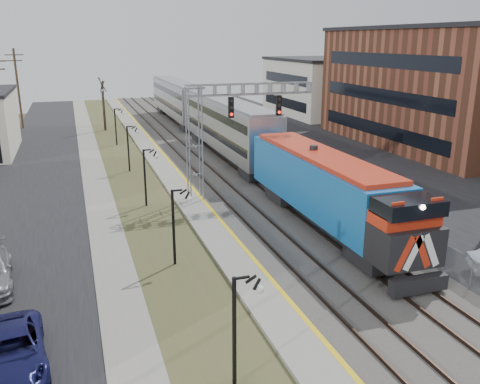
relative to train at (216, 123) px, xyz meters
name	(u,v)px	position (x,y,z in m)	size (l,w,h in m)	color
street_west	(36,188)	(-17.00, -9.06, -2.86)	(7.00, 120.00, 0.04)	black
sidewalk	(96,183)	(-12.50, -9.06, -2.84)	(2.00, 120.00, 0.08)	gray
grass_median	(134,180)	(-9.50, -9.06, -2.85)	(4.00, 120.00, 0.06)	#414826
platform	(170,176)	(-6.50, -9.06, -2.76)	(2.00, 120.00, 0.24)	gray
ballast_bed	(228,172)	(-1.50, -9.06, -2.78)	(8.00, 120.00, 0.20)	#595651
parking_lot	(351,162)	(10.50, -9.06, -2.86)	(16.00, 120.00, 0.04)	black
platform_edge	(181,174)	(-5.62, -9.06, -2.64)	(0.24, 120.00, 0.01)	gold
track_near	(205,172)	(-3.50, -9.06, -2.61)	(1.58, 120.00, 0.15)	#2D2119
track_far	(244,168)	(0.00, -9.06, -2.61)	(1.58, 120.00, 0.15)	#2D2119
train	(216,123)	(0.00, 0.00, 0.00)	(3.00, 63.05, 5.33)	#1564B2
signal_gantry	(218,122)	(-4.28, -16.07, 2.70)	(9.00, 1.07, 8.15)	gray
lampposts	(172,226)	(-9.50, -25.77, -0.88)	(0.14, 62.14, 4.00)	black
fence	(273,160)	(2.70, -9.06, -2.08)	(0.04, 120.00, 1.60)	gray
bare_trees	(19,146)	(-18.16, -5.14, -0.18)	(12.30, 42.30, 5.95)	#382D23
car_lot_d	(375,187)	(6.80, -18.86, -2.23)	(1.84, 4.53, 1.31)	navy
car_lot_e	(324,170)	(5.34, -13.64, -2.06)	(1.94, 4.83, 1.65)	gray
car_lot_f	(278,147)	(5.56, -3.10, -2.22)	(1.41, 4.04, 1.33)	#0D4528
car_street_a	(12,352)	(-16.52, -32.71, -2.21)	(2.24, 4.86, 1.35)	#15174C
car_lot_g	(283,140)	(7.29, -0.47, -2.09)	(1.67, 4.80, 1.58)	navy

